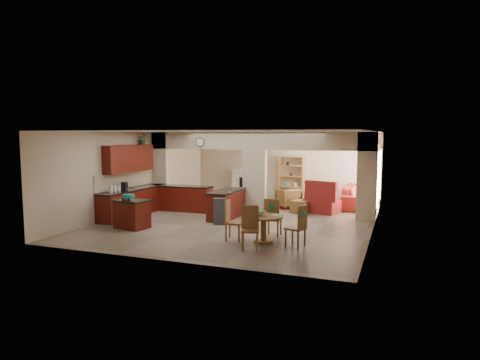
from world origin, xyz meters
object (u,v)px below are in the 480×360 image
at_px(kitchen_island, 132,214).
at_px(dining_table, 263,224).
at_px(sofa, 360,197).
at_px(armchair, 289,198).

distance_m(kitchen_island, dining_table, 4.08).
height_order(kitchen_island, sofa, kitchen_island).
relative_size(sofa, armchair, 3.40).
distance_m(kitchen_island, sofa, 8.46).
height_order(dining_table, sofa, sofa).
bearing_deg(sofa, dining_table, 164.43).
xyz_separation_m(kitchen_island, sofa, (5.88, 6.08, -0.02)).
bearing_deg(dining_table, sofa, 74.06).
bearing_deg(sofa, kitchen_island, 136.33).
bearing_deg(armchair, dining_table, 53.65).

